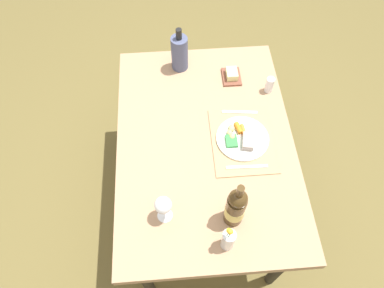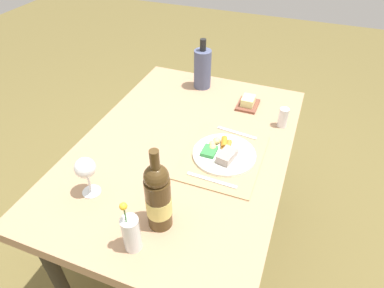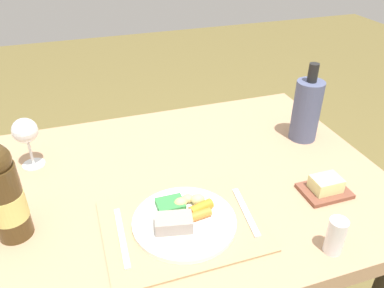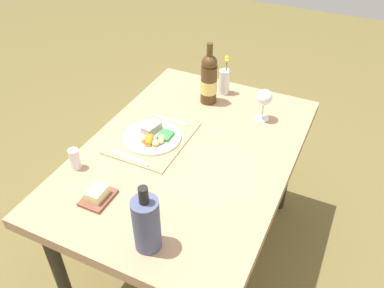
% 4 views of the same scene
% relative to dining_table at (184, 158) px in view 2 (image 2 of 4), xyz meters
% --- Properties ---
extents(ground_plane, '(8.00, 8.00, 0.00)m').
position_rel_dining_table_xyz_m(ground_plane, '(0.00, 0.00, -0.65)').
color(ground_plane, brown).
extents(dining_table, '(1.27, 0.88, 0.72)m').
position_rel_dining_table_xyz_m(dining_table, '(0.00, 0.00, 0.00)').
color(dining_table, tan).
rests_on(dining_table, ground_plane).
extents(placemat, '(0.39, 0.31, 0.01)m').
position_rel_dining_table_xyz_m(placemat, '(-0.01, -0.18, 0.07)').
color(placemat, tan).
rests_on(placemat, dining_table).
extents(dinner_plate, '(0.26, 0.26, 0.05)m').
position_rel_dining_table_xyz_m(dinner_plate, '(-0.01, -0.18, 0.09)').
color(dinner_plate, white).
rests_on(dinner_plate, placemat).
extents(fork, '(0.02, 0.20, 0.00)m').
position_rel_dining_table_xyz_m(fork, '(-0.16, -0.18, 0.08)').
color(fork, silver).
rests_on(fork, placemat).
extents(knife, '(0.04, 0.18, 0.00)m').
position_rel_dining_table_xyz_m(knife, '(0.16, -0.19, 0.08)').
color(knife, silver).
rests_on(knife, placemat).
extents(cooler_bottle, '(0.09, 0.09, 0.27)m').
position_rel_dining_table_xyz_m(cooler_bottle, '(0.51, 0.10, 0.18)').
color(cooler_bottle, '#4C5475').
rests_on(cooler_bottle, dining_table).
extents(wine_bottle, '(0.08, 0.08, 0.32)m').
position_rel_dining_table_xyz_m(wine_bottle, '(-0.40, -0.08, 0.20)').
color(wine_bottle, '#473217').
rests_on(wine_bottle, dining_table).
extents(wine_glass, '(0.07, 0.07, 0.16)m').
position_rel_dining_table_xyz_m(wine_glass, '(-0.37, 0.21, 0.19)').
color(wine_glass, white).
rests_on(wine_glass, dining_table).
extents(flower_vase, '(0.06, 0.06, 0.21)m').
position_rel_dining_table_xyz_m(flower_vase, '(-0.52, -0.04, 0.14)').
color(flower_vase, silver).
rests_on(flower_vase, dining_table).
extents(butter_dish, '(0.13, 0.10, 0.05)m').
position_rel_dining_table_xyz_m(butter_dish, '(0.40, -0.18, 0.09)').
color(butter_dish, brown).
rests_on(butter_dish, dining_table).
extents(salt_shaker, '(0.04, 0.04, 0.09)m').
position_rel_dining_table_xyz_m(salt_shaker, '(0.29, -0.37, 0.12)').
color(salt_shaker, white).
rests_on(salt_shaker, dining_table).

